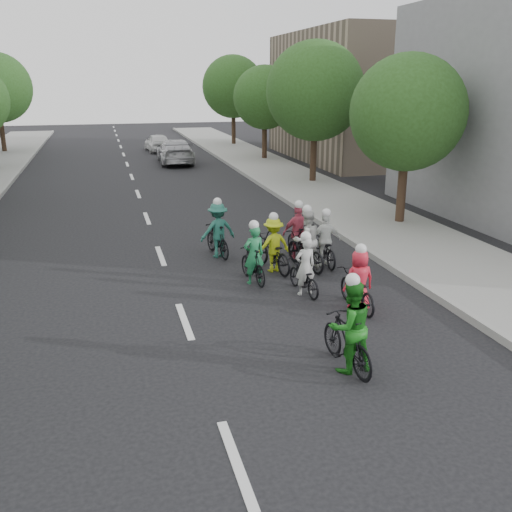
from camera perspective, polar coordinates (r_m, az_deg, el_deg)
name	(u,v)px	position (r m, az deg, el deg)	size (l,w,h in m)	color
ground	(185,321)	(12.67, -7.16, -6.48)	(120.00, 120.00, 0.00)	black
sidewalk_right	(342,205)	(24.04, 8.56, 5.07)	(4.00, 80.00, 0.15)	gray
curb_right	(297,207)	(23.33, 4.14, 4.89)	(0.18, 80.00, 0.18)	#999993
bldg_se	(372,96)	(39.60, 11.57, 15.37)	(10.00, 14.00, 8.00)	gray
tree_r_0	(408,113)	(20.86, 14.92, 13.66)	(4.00, 4.00, 5.97)	black
tree_r_1	(315,91)	(29.00, 5.94, 16.08)	(4.80, 4.80, 6.93)	black
tree_r_2	(265,97)	(37.57, 0.87, 15.57)	(4.00, 4.00, 5.97)	black
tree_r_3	(233,87)	(46.28, -2.31, 16.56)	(4.80, 4.80, 6.93)	black
cyclist_0	(304,274)	(14.03, 4.82, -1.76)	(0.72, 1.60, 1.60)	black
cyclist_1	(349,333)	(10.46, 9.26, -7.66)	(0.90, 1.77, 1.87)	black
cyclist_2	(273,249)	(15.64, 1.68, 0.68)	(1.07, 2.01, 1.66)	black
cyclist_3	(298,237)	(16.71, 4.19, 1.86)	(0.95, 1.62, 1.77)	black
cyclist_4	(358,286)	(13.23, 10.12, -3.00)	(0.71, 1.72, 1.59)	black
cyclist_5	(253,261)	(14.72, -0.27, -0.50)	(0.66, 1.59, 1.68)	black
cyclist_6	(306,246)	(15.87, 4.98, 1.00)	(1.02, 2.00, 1.83)	black
cyclist_7	(218,234)	(16.91, -3.84, 2.22)	(1.16, 1.69, 1.79)	black
cyclist_8	(324,245)	(16.26, 6.86, 1.05)	(0.89, 1.76, 1.66)	black
follow_car_lead	(175,151)	(36.67, -8.10, 10.32)	(2.10, 5.17, 1.50)	#A6A7AB
follow_car_trail	(158,143)	(43.04, -9.82, 11.12)	(1.54, 3.83, 1.30)	silver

